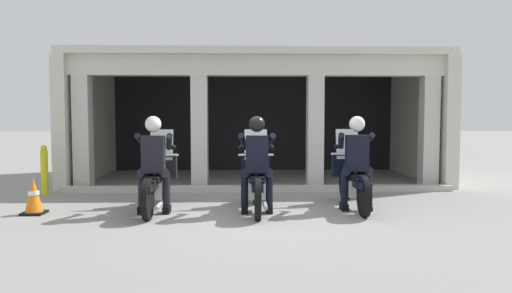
% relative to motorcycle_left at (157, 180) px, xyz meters
% --- Properties ---
extents(ground_plane, '(80.00, 80.00, 0.00)m').
position_rel_motorcycle_left_xyz_m(ground_plane, '(1.67, 2.69, -0.50)').
color(ground_plane, gray).
extents(station_building, '(8.71, 4.19, 3.06)m').
position_rel_motorcycle_left_xyz_m(station_building, '(1.76, 4.46, 1.42)').
color(station_building, black).
rests_on(station_building, ground).
extents(kerb_strip, '(8.21, 0.24, 0.12)m').
position_rel_motorcycle_left_xyz_m(kerb_strip, '(1.76, 1.90, -0.44)').
color(kerb_strip, '#B7B5AD').
rests_on(kerb_strip, ground).
extents(motorcycle_left, '(0.62, 2.04, 1.35)m').
position_rel_motorcycle_left_xyz_m(motorcycle_left, '(0.00, 0.00, 0.00)').
color(motorcycle_left, black).
rests_on(motorcycle_left, ground).
extents(police_officer_left, '(0.63, 0.61, 1.58)m').
position_rel_motorcycle_left_xyz_m(police_officer_left, '(-0.00, -0.28, 0.44)').
color(police_officer_left, black).
rests_on(police_officer_left, ground).
extents(motorcycle_center, '(0.62, 2.04, 1.35)m').
position_rel_motorcycle_left_xyz_m(motorcycle_center, '(1.67, -0.02, 0.00)').
color(motorcycle_center, black).
rests_on(motorcycle_center, ground).
extents(police_officer_center, '(0.63, 0.61, 1.58)m').
position_rel_motorcycle_left_xyz_m(police_officer_center, '(1.67, -0.31, 0.44)').
color(police_officer_center, black).
rests_on(police_officer_center, ground).
extents(motorcycle_right, '(0.62, 2.04, 1.35)m').
position_rel_motorcycle_left_xyz_m(motorcycle_right, '(3.35, 0.15, 0.00)').
color(motorcycle_right, black).
rests_on(motorcycle_right, ground).
extents(police_officer_right, '(0.63, 0.61, 1.58)m').
position_rel_motorcycle_left_xyz_m(police_officer_right, '(3.35, -0.13, 0.44)').
color(police_officer_right, black).
rests_on(police_officer_right, ground).
extents(traffic_cone_flank, '(0.34, 0.34, 0.59)m').
position_rel_motorcycle_left_xyz_m(traffic_cone_flank, '(-1.94, -0.31, -0.21)').
color(traffic_cone_flank, black).
rests_on(traffic_cone_flank, ground).
extents(bollard_kerbside, '(0.14, 0.14, 1.01)m').
position_rel_motorcycle_left_xyz_m(bollard_kerbside, '(-2.56, 1.59, -0.00)').
color(bollard_kerbside, yellow).
rests_on(bollard_kerbside, ground).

